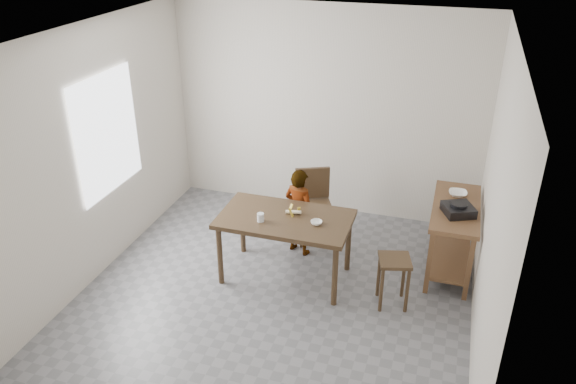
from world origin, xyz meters
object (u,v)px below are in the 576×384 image
(prep_counter, at_px, (452,238))
(child, at_px, (299,212))
(stool, at_px, (393,281))
(dining_chair, at_px, (314,207))
(dining_table, at_px, (285,247))

(prep_counter, xyz_separation_m, child, (-1.72, -0.17, 0.13))
(child, relative_size, stool, 1.94)
(prep_counter, height_order, stool, prep_counter)
(stool, bearing_deg, dining_chair, 137.66)
(prep_counter, height_order, child, child)
(dining_table, height_order, prep_counter, prep_counter)
(dining_table, relative_size, prep_counter, 1.17)
(child, relative_size, dining_chair, 1.22)
(prep_counter, distance_m, dining_chair, 1.63)
(prep_counter, bearing_deg, stool, -122.04)
(dining_table, distance_m, child, 0.55)
(dining_chair, bearing_deg, stool, -66.39)
(dining_table, relative_size, stool, 2.55)
(child, distance_m, dining_chair, 0.36)
(child, bearing_deg, dining_chair, -86.96)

